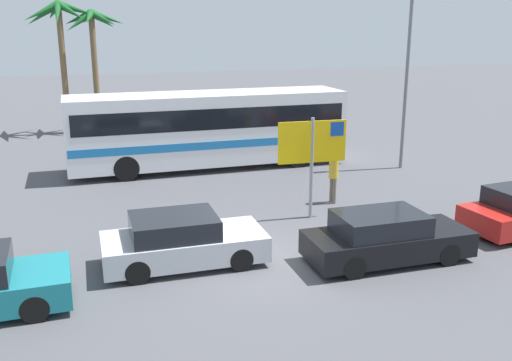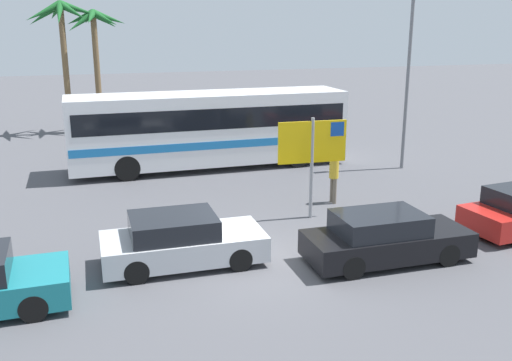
{
  "view_description": "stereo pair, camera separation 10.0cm",
  "coord_description": "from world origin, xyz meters",
  "px_view_note": "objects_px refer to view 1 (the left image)",
  "views": [
    {
      "loc": [
        -4.43,
        -12.85,
        5.96
      ],
      "look_at": [
        0.75,
        3.14,
        1.3
      ],
      "focal_mm": 39.8,
      "sensor_mm": 36.0,
      "label": 1
    },
    {
      "loc": [
        -4.34,
        -12.88,
        5.96
      ],
      "look_at": [
        0.75,
        3.14,
        1.3
      ],
      "focal_mm": 39.8,
      "sensor_mm": 36.0,
      "label": 2
    }
  ],
  "objects_px": {
    "bus_front_coach": "(208,126)",
    "pedestrian_near_sign": "(334,172)",
    "car_silver": "(182,241)",
    "car_black": "(386,238)",
    "ferry_sign": "(314,146)"
  },
  "relations": [
    {
      "from": "ferry_sign",
      "to": "pedestrian_near_sign",
      "type": "bearing_deg",
      "value": 45.35
    },
    {
      "from": "bus_front_coach",
      "to": "pedestrian_near_sign",
      "type": "xyz_separation_m",
      "value": [
        2.88,
        -6.2,
        -0.7
      ]
    },
    {
      "from": "bus_front_coach",
      "to": "car_silver",
      "type": "distance_m",
      "value": 10.28
    },
    {
      "from": "bus_front_coach",
      "to": "pedestrian_near_sign",
      "type": "distance_m",
      "value": 6.87
    },
    {
      "from": "ferry_sign",
      "to": "pedestrian_near_sign",
      "type": "distance_m",
      "value": 2.15
    },
    {
      "from": "bus_front_coach",
      "to": "ferry_sign",
      "type": "height_order",
      "value": "ferry_sign"
    },
    {
      "from": "bus_front_coach",
      "to": "car_black",
      "type": "relative_size",
      "value": 2.68
    },
    {
      "from": "car_silver",
      "to": "pedestrian_near_sign",
      "type": "relative_size",
      "value": 2.26
    },
    {
      "from": "car_black",
      "to": "car_silver",
      "type": "bearing_deg",
      "value": 165.28
    },
    {
      "from": "car_silver",
      "to": "pedestrian_near_sign",
      "type": "bearing_deg",
      "value": 31.81
    },
    {
      "from": "bus_front_coach",
      "to": "ferry_sign",
      "type": "distance_m",
      "value": 7.58
    },
    {
      "from": "car_black",
      "to": "pedestrian_near_sign",
      "type": "distance_m",
      "value": 5.05
    },
    {
      "from": "car_silver",
      "to": "pedestrian_near_sign",
      "type": "height_order",
      "value": "pedestrian_near_sign"
    },
    {
      "from": "ferry_sign",
      "to": "car_black",
      "type": "bearing_deg",
      "value": -80.79
    },
    {
      "from": "bus_front_coach",
      "to": "car_silver",
      "type": "bearing_deg",
      "value": -107.27
    }
  ]
}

